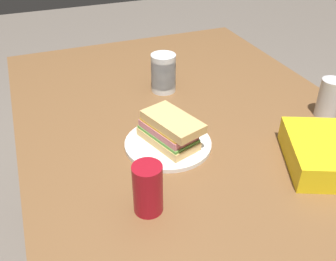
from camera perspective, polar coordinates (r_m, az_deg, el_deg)
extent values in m
cube|color=brown|center=(1.12, 5.07, -1.16)|extent=(1.59, 1.02, 0.04)
cylinder|color=brown|center=(1.82, -17.94, -1.17)|extent=(0.07, 0.07, 0.68)
cylinder|color=brown|center=(2.01, 6.76, 3.91)|extent=(0.07, 0.07, 0.68)
cylinder|color=white|center=(1.05, 0.00, -2.00)|extent=(0.24, 0.24, 0.01)
cube|color=#DBB26B|center=(1.03, 0.00, -1.19)|extent=(0.19, 0.14, 0.02)
cube|color=#599E3F|center=(1.03, 0.00, -0.46)|extent=(0.18, 0.13, 0.01)
cube|color=#C6727A|center=(1.02, 0.00, 0.19)|extent=(0.17, 0.13, 0.02)
cube|color=yellow|center=(1.01, 0.00, 0.80)|extent=(0.17, 0.12, 0.01)
cube|color=#DBB26B|center=(1.00, 0.71, 1.35)|extent=(0.19, 0.14, 0.02)
cylinder|color=maroon|center=(0.82, -3.06, -8.73)|extent=(0.07, 0.07, 0.12)
cube|color=yellow|center=(1.04, 21.66, -3.14)|extent=(0.27, 0.23, 0.07)
cylinder|color=silver|center=(1.30, -0.69, 7.94)|extent=(0.08, 0.08, 0.09)
cylinder|color=silver|center=(1.30, -0.69, 8.66)|extent=(0.08, 0.08, 0.09)
cylinder|color=silver|center=(1.29, -0.70, 9.38)|extent=(0.08, 0.08, 0.09)
cylinder|color=silver|center=(1.25, 23.07, 4.49)|extent=(0.07, 0.07, 0.12)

